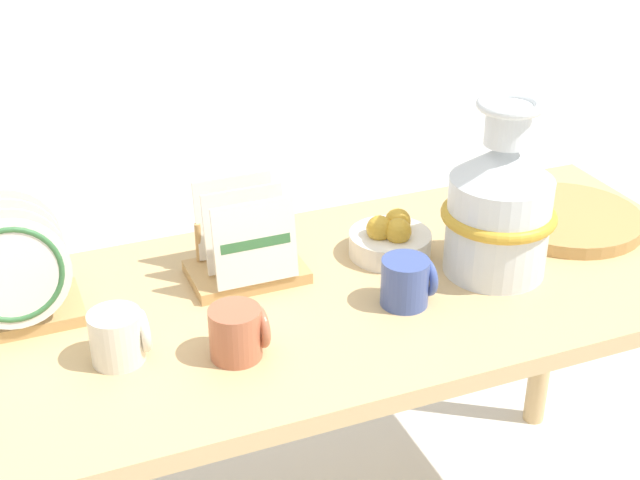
{
  "coord_description": "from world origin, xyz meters",
  "views": [
    {
      "loc": [
        -0.53,
        -1.29,
        1.58
      ],
      "look_at": [
        0.0,
        0.0,
        0.84
      ],
      "focal_mm": 50.0,
      "sensor_mm": 36.0,
      "label": 1
    }
  ],
  "objects_px": {
    "ceramic_vase": "(500,204)",
    "mug_cream_glaze": "(119,336)",
    "wicker_charger_stack": "(567,219)",
    "dish_rack_round_plates": "(13,279)",
    "dish_rack_square_plates": "(246,253)",
    "fruit_bowl": "(390,240)",
    "mug_cobalt_glaze": "(407,281)",
    "mug_terracotta_glaze": "(238,332)"
  },
  "relations": [
    {
      "from": "mug_cream_glaze",
      "to": "wicker_charger_stack",
      "type": "bearing_deg",
      "value": 7.67
    },
    {
      "from": "mug_cobalt_glaze",
      "to": "fruit_bowl",
      "type": "distance_m",
      "value": 0.18
    },
    {
      "from": "dish_rack_round_plates",
      "to": "mug_terracotta_glaze",
      "type": "relative_size",
      "value": 2.29
    },
    {
      "from": "wicker_charger_stack",
      "to": "dish_rack_square_plates",
      "type": "bearing_deg",
      "value": 176.16
    },
    {
      "from": "fruit_bowl",
      "to": "mug_terracotta_glaze",
      "type": "bearing_deg",
      "value": -150.65
    },
    {
      "from": "mug_terracotta_glaze",
      "to": "mug_cream_glaze",
      "type": "height_order",
      "value": "same"
    },
    {
      "from": "dish_rack_round_plates",
      "to": "mug_cream_glaze",
      "type": "distance_m",
      "value": 0.23
    },
    {
      "from": "dish_rack_round_plates",
      "to": "mug_cobalt_glaze",
      "type": "xyz_separation_m",
      "value": [
        0.65,
        -0.2,
        -0.04
      ]
    },
    {
      "from": "ceramic_vase",
      "to": "fruit_bowl",
      "type": "xyz_separation_m",
      "value": [
        -0.16,
        0.13,
        -0.11
      ]
    },
    {
      "from": "mug_terracotta_glaze",
      "to": "mug_cream_glaze",
      "type": "xyz_separation_m",
      "value": [
        -0.18,
        0.06,
        0.0
      ]
    },
    {
      "from": "mug_cobalt_glaze",
      "to": "fruit_bowl",
      "type": "xyz_separation_m",
      "value": [
        0.05,
        0.17,
        -0.01
      ]
    },
    {
      "from": "dish_rack_round_plates",
      "to": "dish_rack_square_plates",
      "type": "xyz_separation_m",
      "value": [
        0.41,
        -0.0,
        -0.03
      ]
    },
    {
      "from": "dish_rack_square_plates",
      "to": "fruit_bowl",
      "type": "relative_size",
      "value": 1.32
    },
    {
      "from": "ceramic_vase",
      "to": "mug_cream_glaze",
      "type": "xyz_separation_m",
      "value": [
        -0.72,
        -0.02,
        -0.1
      ]
    },
    {
      "from": "wicker_charger_stack",
      "to": "mug_cream_glaze",
      "type": "bearing_deg",
      "value": -172.33
    },
    {
      "from": "ceramic_vase",
      "to": "dish_rack_square_plates",
      "type": "height_order",
      "value": "ceramic_vase"
    },
    {
      "from": "dish_rack_round_plates",
      "to": "dish_rack_square_plates",
      "type": "relative_size",
      "value": 1.0
    },
    {
      "from": "ceramic_vase",
      "to": "mug_terracotta_glaze",
      "type": "xyz_separation_m",
      "value": [
        -0.53,
        -0.08,
        -0.1
      ]
    },
    {
      "from": "dish_rack_square_plates",
      "to": "wicker_charger_stack",
      "type": "xyz_separation_m",
      "value": [
        0.69,
        -0.05,
        -0.04
      ]
    },
    {
      "from": "dish_rack_round_plates",
      "to": "wicker_charger_stack",
      "type": "bearing_deg",
      "value": -2.66
    },
    {
      "from": "wicker_charger_stack",
      "to": "mug_terracotta_glaze",
      "type": "distance_m",
      "value": 0.8
    },
    {
      "from": "dish_rack_square_plates",
      "to": "mug_cream_glaze",
      "type": "height_order",
      "value": "dish_rack_square_plates"
    },
    {
      "from": "dish_rack_round_plates",
      "to": "wicker_charger_stack",
      "type": "height_order",
      "value": "dish_rack_round_plates"
    },
    {
      "from": "dish_rack_square_plates",
      "to": "fruit_bowl",
      "type": "bearing_deg",
      "value": -4.59
    },
    {
      "from": "ceramic_vase",
      "to": "wicker_charger_stack",
      "type": "height_order",
      "value": "ceramic_vase"
    },
    {
      "from": "mug_cream_glaze",
      "to": "fruit_bowl",
      "type": "distance_m",
      "value": 0.58
    },
    {
      "from": "ceramic_vase",
      "to": "mug_cream_glaze",
      "type": "height_order",
      "value": "ceramic_vase"
    },
    {
      "from": "mug_cobalt_glaze",
      "to": "mug_cream_glaze",
      "type": "bearing_deg",
      "value": 177.73
    },
    {
      "from": "dish_rack_round_plates",
      "to": "wicker_charger_stack",
      "type": "distance_m",
      "value": 1.11
    },
    {
      "from": "wicker_charger_stack",
      "to": "mug_cream_glaze",
      "type": "xyz_separation_m",
      "value": [
        -0.96,
        -0.13,
        0.03
      ]
    },
    {
      "from": "mug_cream_glaze",
      "to": "ceramic_vase",
      "type": "bearing_deg",
      "value": 1.77
    },
    {
      "from": "dish_rack_round_plates",
      "to": "mug_terracotta_glaze",
      "type": "bearing_deg",
      "value": -36.87
    },
    {
      "from": "dish_rack_round_plates",
      "to": "mug_cobalt_glaze",
      "type": "bearing_deg",
      "value": -17.21
    },
    {
      "from": "dish_rack_square_plates",
      "to": "mug_cream_glaze",
      "type": "distance_m",
      "value": 0.32
    },
    {
      "from": "dish_rack_round_plates",
      "to": "dish_rack_square_plates",
      "type": "distance_m",
      "value": 0.41
    },
    {
      "from": "dish_rack_square_plates",
      "to": "mug_cream_glaze",
      "type": "xyz_separation_m",
      "value": [
        -0.27,
        -0.18,
        -0.01
      ]
    },
    {
      "from": "dish_rack_round_plates",
      "to": "fruit_bowl",
      "type": "height_order",
      "value": "dish_rack_round_plates"
    },
    {
      "from": "mug_terracotta_glaze",
      "to": "mug_cream_glaze",
      "type": "bearing_deg",
      "value": 161.47
    },
    {
      "from": "dish_rack_square_plates",
      "to": "wicker_charger_stack",
      "type": "relative_size",
      "value": 0.68
    },
    {
      "from": "mug_cobalt_glaze",
      "to": "mug_terracotta_glaze",
      "type": "bearing_deg",
      "value": -172.96
    },
    {
      "from": "wicker_charger_stack",
      "to": "fruit_bowl",
      "type": "xyz_separation_m",
      "value": [
        -0.4,
        0.02,
        0.02
      ]
    },
    {
      "from": "mug_cream_glaze",
      "to": "dish_rack_round_plates",
      "type": "bearing_deg",
      "value": 128.0
    }
  ]
}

